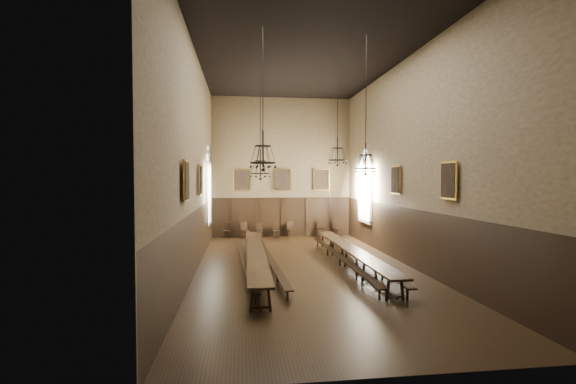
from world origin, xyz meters
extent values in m
cube|color=black|center=(0.00, 0.00, -0.01)|extent=(9.00, 18.00, 0.02)
cube|color=black|center=(0.00, 0.00, 9.01)|extent=(9.00, 18.00, 0.02)
cube|color=#8C7656|center=(0.00, 9.01, 4.50)|extent=(9.00, 0.02, 9.00)
cube|color=#8C7656|center=(0.00, -9.01, 4.50)|extent=(9.00, 0.02, 9.00)
cube|color=#8C7656|center=(-4.51, 0.00, 4.50)|extent=(0.02, 18.00, 9.00)
cube|color=#8C7656|center=(4.51, 0.00, 4.50)|extent=(0.02, 18.00, 9.00)
cube|color=black|center=(-2.08, -0.27, 0.80)|extent=(0.90, 10.80, 0.08)
cube|color=black|center=(1.99, -0.03, 0.77)|extent=(0.76, 10.30, 0.07)
cube|color=black|center=(-2.54, 0.06, 0.42)|extent=(0.87, 9.91, 0.05)
cube|color=black|center=(-1.45, 0.06, 0.40)|extent=(0.71, 9.32, 0.05)
cube|color=black|center=(1.55, 0.15, 0.43)|extent=(0.38, 10.04, 0.05)
cube|color=black|center=(2.61, 0.10, 0.43)|extent=(0.64, 10.16, 0.05)
cube|color=black|center=(-3.54, 8.56, 0.47)|extent=(0.54, 0.54, 0.05)
cube|color=black|center=(-3.54, 8.75, 0.72)|extent=(0.43, 0.17, 0.52)
cube|color=black|center=(-2.42, 8.56, 0.47)|extent=(0.55, 0.55, 0.05)
cube|color=black|center=(-2.42, 8.74, 0.73)|extent=(0.43, 0.17, 0.52)
cube|color=black|center=(-1.50, 8.50, 0.42)|extent=(0.41, 0.41, 0.05)
cube|color=black|center=(-1.50, 8.66, 0.65)|extent=(0.39, 0.06, 0.46)
cube|color=black|center=(-0.42, 8.49, 0.42)|extent=(0.41, 0.41, 0.05)
cube|color=black|center=(-0.42, 8.66, 0.65)|extent=(0.39, 0.06, 0.47)
cube|color=black|center=(0.54, 8.52, 0.47)|extent=(0.54, 0.54, 0.05)
cube|color=black|center=(0.54, 8.70, 0.72)|extent=(0.43, 0.16, 0.52)
cube|color=black|center=(2.47, 8.47, 0.49)|extent=(0.54, 0.54, 0.05)
cube|color=black|center=(2.47, 8.67, 0.77)|extent=(0.46, 0.13, 0.55)
cube|color=black|center=(3.53, 8.50, 0.49)|extent=(0.48, 0.48, 0.05)
cube|color=black|center=(3.53, 8.70, 0.77)|extent=(0.46, 0.06, 0.55)
cylinder|color=black|center=(-1.73, 2.61, 7.08)|extent=(0.03, 0.03, 3.84)
torus|color=black|center=(-1.73, 2.61, 4.01)|extent=(0.93, 0.93, 0.05)
torus|color=black|center=(-1.73, 2.61, 4.61)|extent=(0.59, 0.59, 0.04)
cylinder|color=black|center=(-1.73, 2.61, 4.50)|extent=(0.07, 0.07, 1.31)
cylinder|color=black|center=(2.08, 2.69, 7.40)|extent=(0.03, 0.03, 3.20)
torus|color=black|center=(2.08, 2.69, 4.68)|extent=(0.91, 0.91, 0.05)
torus|color=black|center=(2.08, 2.69, 5.27)|extent=(0.58, 0.58, 0.04)
cylinder|color=black|center=(2.08, 2.69, 5.16)|extent=(0.06, 0.06, 1.29)
cylinder|color=black|center=(-1.90, -2.50, 7.21)|extent=(0.03, 0.03, 3.57)
torus|color=black|center=(-1.90, -2.50, 4.31)|extent=(0.90, 0.90, 0.05)
torus|color=black|center=(-1.90, -2.50, 4.90)|extent=(0.57, 0.57, 0.04)
cylinder|color=black|center=(-1.90, -2.50, 4.79)|extent=(0.06, 0.06, 1.27)
cylinder|color=black|center=(1.88, -2.19, 7.04)|extent=(0.03, 0.03, 3.93)
torus|color=black|center=(1.88, -2.19, 4.14)|extent=(0.76, 0.76, 0.04)
torus|color=black|center=(1.88, -2.19, 4.63)|extent=(0.48, 0.48, 0.04)
cylinder|color=black|center=(1.88, -2.19, 4.54)|extent=(0.05, 0.05, 1.07)
cube|color=gold|center=(-2.60, 8.88, 3.70)|extent=(1.10, 0.12, 1.40)
cube|color=black|center=(-2.60, 8.88, 3.70)|extent=(0.98, 0.02, 1.28)
cube|color=gold|center=(0.00, 8.88, 3.70)|extent=(1.10, 0.12, 1.40)
cube|color=black|center=(0.00, 8.88, 3.70)|extent=(0.98, 0.02, 1.28)
cube|color=gold|center=(2.60, 8.88, 3.70)|extent=(1.10, 0.12, 1.40)
cube|color=black|center=(2.60, 8.88, 3.70)|extent=(0.98, 0.02, 1.28)
cube|color=gold|center=(-4.38, 1.00, 3.70)|extent=(0.12, 1.00, 1.30)
cube|color=black|center=(-4.38, 1.00, 3.70)|extent=(0.02, 0.88, 1.18)
cube|color=gold|center=(-4.38, -3.50, 3.70)|extent=(0.12, 1.00, 1.30)
cube|color=black|center=(-4.38, -3.50, 3.70)|extent=(0.02, 0.88, 1.18)
cube|color=gold|center=(4.38, 1.00, 3.70)|extent=(0.12, 1.00, 1.30)
cube|color=black|center=(4.38, 1.00, 3.70)|extent=(0.02, 0.88, 1.18)
cube|color=gold|center=(4.38, -3.50, 3.70)|extent=(0.12, 1.00, 1.30)
cube|color=black|center=(4.38, -3.50, 3.70)|extent=(0.02, 0.88, 1.18)
camera|label=1|loc=(-2.70, -15.86, 3.77)|focal=24.00mm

